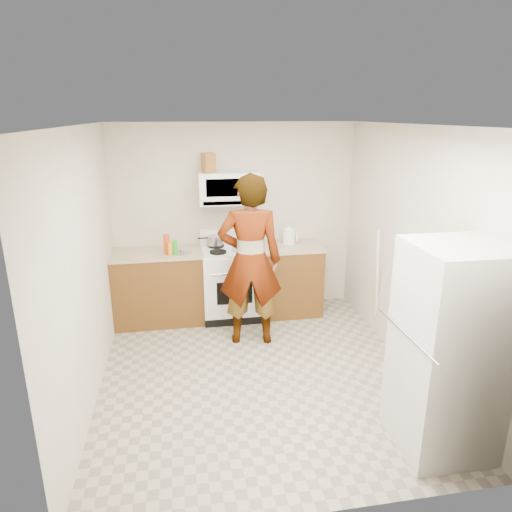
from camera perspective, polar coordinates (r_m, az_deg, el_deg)
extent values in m
plane|color=gray|center=(4.93, 0.33, -14.41)|extent=(3.60, 3.60, 0.00)
cube|color=beige|center=(6.11, -2.61, 4.64)|extent=(3.20, 0.02, 2.50)
cube|color=beige|center=(4.93, 18.88, 0.54)|extent=(0.02, 3.60, 2.50)
cube|color=#5A3B15|center=(6.02, -12.02, -3.91)|extent=(1.12, 0.62, 0.90)
cube|color=tan|center=(5.87, -12.31, 0.34)|extent=(1.14, 0.64, 0.03)
cube|color=#5A3B15|center=(6.18, 4.13, -3.00)|extent=(0.80, 0.62, 0.90)
cube|color=tan|center=(6.03, 4.22, 1.17)|extent=(0.82, 0.64, 0.03)
cube|color=white|center=(6.03, -3.07, -3.49)|extent=(0.76, 0.65, 0.90)
cube|color=white|center=(5.88, -3.14, 0.74)|extent=(0.76, 0.62, 0.03)
cube|color=white|center=(6.12, -3.47, 2.53)|extent=(0.76, 0.08, 0.20)
cube|color=white|center=(5.84, -3.43, 8.52)|extent=(0.76, 0.38, 0.40)
imported|color=tan|center=(5.18, -0.76, -0.62)|extent=(0.78, 0.56, 1.99)
cube|color=silver|center=(3.89, 22.95, -10.81)|extent=(0.71, 0.71, 1.70)
cylinder|color=white|center=(6.10, 4.13, 2.48)|extent=(0.21, 0.21, 0.20)
cube|color=brown|center=(5.72, -5.98, 11.51)|extent=(0.18, 0.18, 0.24)
cylinder|color=#B1B2B6|center=(5.99, -5.15, 1.96)|extent=(0.26, 0.26, 0.11)
cube|color=silver|center=(5.77, -1.71, 0.83)|extent=(0.29, 0.23, 0.05)
cylinder|color=#C63B0E|center=(5.70, -11.09, 1.40)|extent=(0.08, 0.08, 0.25)
cylinder|color=orange|center=(5.65, -10.72, 0.88)|extent=(0.06, 0.06, 0.17)
cylinder|color=#21971B|center=(5.66, -10.07, 1.03)|extent=(0.07, 0.07, 0.19)
cylinder|color=silver|center=(5.76, -9.29, 0.43)|extent=(0.26, 0.26, 0.01)
cylinder|color=white|center=(5.63, 14.92, -3.15)|extent=(0.21, 0.24, 1.34)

